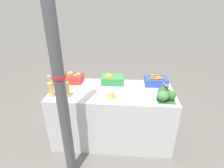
{
  "coord_description": "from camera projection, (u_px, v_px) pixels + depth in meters",
  "views": [
    {
      "loc": [
        0.17,
        -2.2,
        2.02
      ],
      "look_at": [
        0.0,
        0.0,
        0.95
      ],
      "focal_mm": 28.0,
      "sensor_mm": 36.0,
      "label": 1
    }
  ],
  "objects": [
    {
      "name": "pickle_jar",
      "position": [
        111.0,
        94.0,
        2.28
      ],
      "size": [
        0.11,
        0.11,
        0.11
      ],
      "color": "#DBBC56",
      "rests_on": "market_table"
    },
    {
      "name": "support_pole",
      "position": [
        60.0,
        84.0,
        1.72
      ],
      "size": [
        0.13,
        0.13,
        2.54
      ],
      "color": "#4C4C51",
      "rests_on": "ground_plane"
    },
    {
      "name": "apple_crate",
      "position": [
        72.0,
        78.0,
        2.72
      ],
      "size": [
        0.33,
        0.24,
        0.15
      ],
      "color": "red",
      "rests_on": "market_table"
    },
    {
      "name": "orange_crate",
      "position": [
        112.0,
        79.0,
        2.68
      ],
      "size": [
        0.33,
        0.24,
        0.15
      ],
      "color": "#2D8442",
      "rests_on": "market_table"
    },
    {
      "name": "ground_plane",
      "position": [
        112.0,
        136.0,
        2.86
      ],
      "size": [
        10.0,
        10.0,
        0.0
      ],
      "primitive_type": "plane",
      "color": "#605E59"
    },
    {
      "name": "broccoli_pile",
      "position": [
        165.0,
        94.0,
        2.21
      ],
      "size": [
        0.24,
        0.21,
        0.18
      ],
      "color": "#2D602D",
      "rests_on": "market_table"
    },
    {
      "name": "juice_bottle_amber",
      "position": [
        67.0,
        88.0,
        2.27
      ],
      "size": [
        0.07,
        0.07,
        0.3
      ],
      "color": "gold",
      "rests_on": "market_table"
    },
    {
      "name": "juice_bottle_cloudy",
      "position": [
        59.0,
        88.0,
        2.28
      ],
      "size": [
        0.07,
        0.07,
        0.29
      ],
      "color": "beige",
      "rests_on": "market_table"
    },
    {
      "name": "market_table",
      "position": [
        112.0,
        115.0,
        2.68
      ],
      "size": [
        1.75,
        0.76,
        0.85
      ],
      "primitive_type": "cube",
      "color": "silver",
      "rests_on": "ground_plane"
    },
    {
      "name": "sparrow_bird",
      "position": [
        166.0,
        86.0,
        2.16
      ],
      "size": [
        0.06,
        0.13,
        0.05
      ],
      "rotation": [
        0.0,
        0.0,
        -1.24
      ],
      "color": "#4C3D2D",
      "rests_on": "broccoli_pile"
    },
    {
      "name": "juice_bottle_golden",
      "position": [
        51.0,
        88.0,
        2.29
      ],
      "size": [
        0.07,
        0.07,
        0.3
      ],
      "color": "gold",
      "rests_on": "market_table"
    },
    {
      "name": "carrot_crate",
      "position": [
        156.0,
        81.0,
        2.63
      ],
      "size": [
        0.33,
        0.24,
        0.15
      ],
      "color": "#2847B7",
      "rests_on": "market_table"
    }
  ]
}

